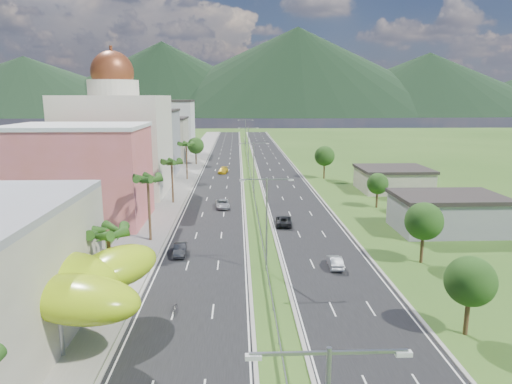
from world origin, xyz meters
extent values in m
plane|color=#2D5119|center=(0.00, 0.00, 0.00)|extent=(500.00, 500.00, 0.00)
cube|color=black|center=(-7.50, 90.00, 0.02)|extent=(11.00, 260.00, 0.04)
cube|color=black|center=(7.50, 90.00, 0.02)|extent=(11.00, 260.00, 0.04)
cube|color=gray|center=(-17.00, 90.00, 0.06)|extent=(7.00, 260.00, 0.12)
cube|color=gray|center=(0.00, 72.00, 0.62)|extent=(0.08, 216.00, 0.28)
cube|color=gray|center=(0.00, 174.00, 0.35)|extent=(0.10, 0.12, 0.70)
cube|color=gray|center=(-1.44, -25.00, 10.80)|extent=(2.88, 0.12, 0.12)
cube|color=gray|center=(1.44, -25.00, 10.80)|extent=(2.88, 0.12, 0.12)
cube|color=silver|center=(-2.72, -25.00, 10.70)|extent=(0.60, 0.25, 0.18)
cube|color=silver|center=(2.72, -25.00, 10.70)|extent=(0.60, 0.25, 0.18)
cylinder|color=gray|center=(0.00, 10.00, 5.50)|extent=(0.20, 0.20, 11.00)
cube|color=gray|center=(-1.44, 10.00, 10.80)|extent=(2.88, 0.12, 0.12)
cube|color=gray|center=(1.44, 10.00, 10.80)|extent=(2.88, 0.12, 0.12)
cube|color=silver|center=(-2.72, 10.00, 10.70)|extent=(0.60, 0.25, 0.18)
cube|color=silver|center=(2.72, 10.00, 10.70)|extent=(0.60, 0.25, 0.18)
cylinder|color=gray|center=(0.00, 50.00, 5.50)|extent=(0.20, 0.20, 11.00)
cube|color=gray|center=(-1.44, 50.00, 10.80)|extent=(2.88, 0.12, 0.12)
cube|color=gray|center=(1.44, 50.00, 10.80)|extent=(2.88, 0.12, 0.12)
cube|color=silver|center=(-2.72, 50.00, 10.70)|extent=(0.60, 0.25, 0.18)
cube|color=silver|center=(2.72, 50.00, 10.70)|extent=(0.60, 0.25, 0.18)
cylinder|color=gray|center=(0.00, 95.00, 5.50)|extent=(0.20, 0.20, 11.00)
cube|color=gray|center=(-1.44, 95.00, 10.80)|extent=(2.88, 0.12, 0.12)
cube|color=gray|center=(1.44, 95.00, 10.80)|extent=(2.88, 0.12, 0.12)
cube|color=silver|center=(-2.72, 95.00, 10.70)|extent=(0.60, 0.25, 0.18)
cube|color=silver|center=(2.72, 95.00, 10.70)|extent=(0.60, 0.25, 0.18)
cylinder|color=gray|center=(0.00, 140.00, 5.50)|extent=(0.20, 0.20, 11.00)
cube|color=gray|center=(-1.44, 140.00, 10.80)|extent=(2.88, 0.12, 0.12)
cube|color=gray|center=(1.44, 140.00, 10.80)|extent=(2.88, 0.12, 0.12)
cube|color=silver|center=(-2.72, 140.00, 10.70)|extent=(0.60, 0.25, 0.18)
cube|color=silver|center=(2.72, 140.00, 10.70)|extent=(0.60, 0.25, 0.18)
cylinder|color=gray|center=(-24.00, -2.00, 2.00)|extent=(0.50, 0.50, 4.00)
cylinder|color=gray|center=(-17.00, -7.00, 2.00)|extent=(0.50, 0.50, 4.00)
cylinder|color=gray|center=(-15.00, -2.00, 2.00)|extent=(0.50, 0.50, 4.00)
cube|color=#C95F52|center=(-28.00, 32.00, 7.50)|extent=(20.00, 15.00, 15.00)
cube|color=beige|center=(-28.00, 55.00, 10.00)|extent=(20.00, 20.00, 20.00)
cylinder|color=beige|center=(-28.00, 55.00, 21.50)|extent=(10.00, 10.00, 3.00)
sphere|color=brown|center=(-28.00, 55.00, 24.50)|extent=(8.40, 8.40, 8.40)
cube|color=gray|center=(-27.00, 80.00, 8.00)|extent=(16.00, 15.00, 16.00)
cube|color=gray|center=(-27.00, 102.00, 6.50)|extent=(16.00, 15.00, 13.00)
cube|color=silver|center=(-27.00, 125.00, 9.00)|extent=(16.00, 15.00, 18.00)
cube|color=gray|center=(28.00, 25.00, 2.50)|extent=(15.00, 10.00, 5.00)
cube|color=gray|center=(30.00, 55.00, 2.20)|extent=(14.00, 12.00, 4.40)
cylinder|color=#47301C|center=(-15.50, 2.00, 3.75)|extent=(0.36, 0.36, 7.50)
cylinder|color=#47301C|center=(-15.50, 22.00, 4.50)|extent=(0.36, 0.36, 9.00)
cylinder|color=#47301C|center=(-15.50, 45.00, 4.00)|extent=(0.36, 0.36, 8.00)
cylinder|color=#47301C|center=(-15.50, 70.00, 4.40)|extent=(0.36, 0.36, 8.80)
cylinder|color=#47301C|center=(-15.50, 95.00, 2.45)|extent=(0.40, 0.40, 4.90)
sphere|color=#254C17|center=(-15.50, 95.00, 5.60)|extent=(4.90, 4.90, 4.90)
cylinder|color=#47301C|center=(16.00, -5.00, 2.10)|extent=(0.40, 0.40, 4.20)
sphere|color=#254C17|center=(16.00, -5.00, 4.80)|extent=(4.20, 4.20, 4.20)
cylinder|color=#47301C|center=(19.00, 12.00, 2.27)|extent=(0.40, 0.40, 4.55)
sphere|color=#254C17|center=(19.00, 12.00, 5.20)|extent=(4.55, 4.55, 4.55)
cylinder|color=#47301C|center=(22.00, 40.00, 1.92)|extent=(0.40, 0.40, 3.85)
sphere|color=#254C17|center=(22.00, 40.00, 4.40)|extent=(3.85, 3.85, 3.85)
cylinder|color=#47301C|center=(18.00, 70.00, 2.45)|extent=(0.40, 0.40, 4.90)
sphere|color=#254C17|center=(18.00, 70.00, 5.60)|extent=(4.90, 4.90, 4.90)
imported|color=black|center=(-10.63, 15.80, 0.76)|extent=(1.78, 4.47, 1.45)
imported|color=#96999D|center=(-6.03, 40.70, 0.77)|extent=(2.85, 5.41, 1.45)
imported|color=gold|center=(-7.00, 78.76, 0.79)|extent=(2.88, 5.43, 1.50)
imported|color=#93959A|center=(8.16, 10.72, 0.73)|extent=(1.65, 4.26, 1.38)
imported|color=black|center=(3.92, 28.93, 0.76)|extent=(2.81, 5.38, 1.45)
imported|color=black|center=(-9.19, 0.07, 0.60)|extent=(0.58, 1.76, 1.12)
camera|label=1|loc=(-3.23, -39.70, 19.82)|focal=32.00mm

